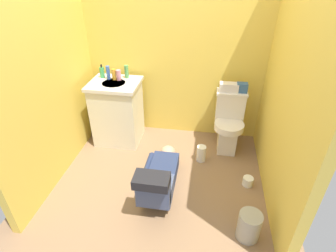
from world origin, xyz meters
TOP-DOWN VIEW (x-y plane):
  - ground_plane at (0.00, 0.00)m, footprint 2.71×2.91m
  - wall_back at (0.00, 1.00)m, footprint 2.37×0.08m
  - wall_left at (-1.14, 0.00)m, footprint 0.08×1.91m
  - wall_right at (1.14, 0.00)m, footprint 0.08×1.91m
  - toilet at (0.72, 0.65)m, footprint 0.36×0.46m
  - vanity_cabinet at (-0.69, 0.62)m, footprint 0.60×0.52m
  - faucet at (-0.69, 0.76)m, footprint 0.02×0.02m
  - person_plumber at (0.02, -0.23)m, footprint 0.39×1.06m
  - tissue_box at (0.68, 0.74)m, footprint 0.22×0.11m
  - toiletry_bag at (0.83, 0.74)m, footprint 0.12×0.09m
  - soap_dispenser at (-0.88, 0.74)m, footprint 0.06×0.06m
  - bottle_blue at (-0.78, 0.70)m, footprint 0.05×0.05m
  - bottle_amber at (-0.71, 0.70)m, footprint 0.05×0.05m
  - bottle_pink at (-0.65, 0.70)m, footprint 0.06×0.06m
  - bottle_green at (-0.57, 0.78)m, footprint 0.05×0.05m
  - trash_can at (0.88, -0.66)m, footprint 0.20×0.20m
  - paper_towel_roll at (0.42, 0.33)m, footprint 0.11×0.11m
  - toilet_paper_roll at (0.94, -0.01)m, footprint 0.11×0.11m

SIDE VIEW (x-z plane):
  - ground_plane at x=0.00m, z-range -0.04..0.00m
  - toilet_paper_roll at x=0.94m, z-range 0.00..0.10m
  - paper_towel_roll at x=0.42m, z-range 0.00..0.20m
  - trash_can at x=0.88m, z-range 0.00..0.27m
  - person_plumber at x=0.02m, z-range -0.08..0.44m
  - toilet at x=0.72m, z-range -0.01..0.74m
  - vanity_cabinet at x=-0.69m, z-range 0.01..0.83m
  - tissue_box at x=0.68m, z-range 0.75..0.85m
  - toiletry_bag at x=0.83m, z-range 0.75..0.86m
  - faucet at x=-0.69m, z-range 0.82..0.92m
  - bottle_pink at x=-0.65m, z-range 0.82..0.95m
  - bottle_amber at x=-0.71m, z-range 0.82..0.95m
  - soap_dispenser at x=-0.88m, z-range 0.80..0.97m
  - bottle_green at x=-0.57m, z-range 0.82..0.98m
  - bottle_blue at x=-0.78m, z-range 0.82..0.99m
  - wall_back at x=0.00m, z-range 0.00..2.40m
  - wall_left at x=-1.14m, z-range 0.00..2.40m
  - wall_right at x=1.14m, z-range 0.00..2.40m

